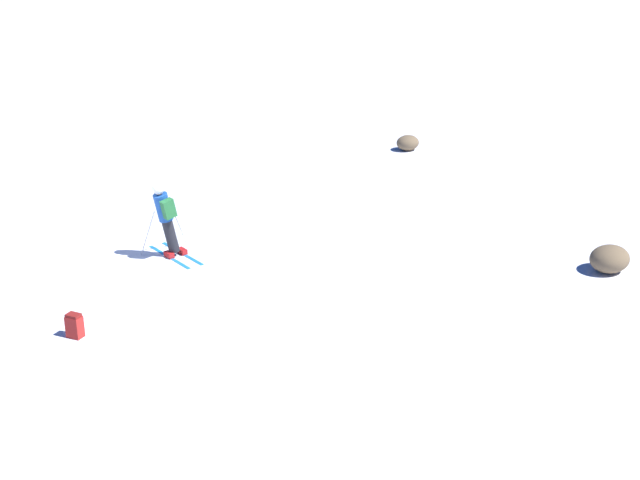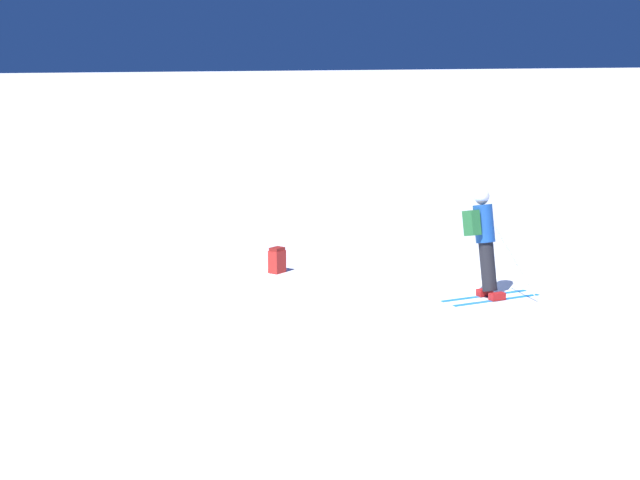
# 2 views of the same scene
# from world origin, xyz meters

# --- Properties ---
(ground_plane) EXTENTS (300.00, 300.00, 0.00)m
(ground_plane) POSITION_xyz_m (0.00, 0.00, 0.00)
(ground_plane) COLOR white
(skier) EXTENTS (1.28, 1.86, 1.93)m
(skier) POSITION_xyz_m (-1.27, 0.06, 1.08)
(skier) COLOR #1E7AC6
(skier) RESTS_ON ground
(spare_backpack) EXTENTS (0.35, 0.37, 0.50)m
(spare_backpack) POSITION_xyz_m (1.80, 2.91, 0.24)
(spare_backpack) COLOR #AD231E
(spare_backpack) RESTS_ON ground
(exposed_boulder_0) EXTENTS (0.79, 0.67, 0.51)m
(exposed_boulder_0) POSITION_xyz_m (-11.70, -4.71, 0.26)
(exposed_boulder_0) COLOR brown
(exposed_boulder_0) RESTS_ON ground
(exposed_boulder_1) EXTENTS (0.97, 0.83, 0.63)m
(exposed_boulder_1) POSITION_xyz_m (-9.69, 5.95, 0.32)
(exposed_boulder_1) COLOR brown
(exposed_boulder_1) RESTS_ON ground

